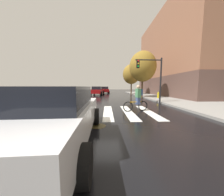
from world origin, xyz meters
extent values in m
plane|color=black|center=(0.00, 0.00, 0.00)|extent=(120.00, 120.00, 0.00)
cube|color=silver|center=(-3.40, 0.00, 0.01)|extent=(0.55, 4.11, 0.01)
cube|color=silver|center=(-2.13, 0.00, 0.01)|extent=(0.55, 4.11, 0.01)
cube|color=silver|center=(-0.86, 0.00, 0.01)|extent=(0.55, 4.11, 0.01)
cube|color=silver|center=(0.42, 0.00, 0.01)|extent=(0.55, 4.11, 0.01)
cube|color=silver|center=(1.69, 0.00, 0.01)|extent=(0.55, 4.11, 0.01)
cube|color=silver|center=(2.96, 0.00, 0.01)|extent=(0.55, 4.11, 0.01)
cylinder|color=#473D1E|center=(-0.01, -2.50, 0.00)|extent=(0.64, 0.64, 0.01)
cube|color=silver|center=(-1.02, -3.78, 0.69)|extent=(1.99, 4.66, 0.70)
cube|color=black|center=(-1.02, -3.93, 1.31)|extent=(1.72, 2.25, 0.55)
cylinder|color=black|center=(-2.03, -2.34, 0.34)|extent=(0.26, 0.69, 0.68)
cylinder|color=black|center=(-0.11, -2.28, 0.34)|extent=(0.26, 0.69, 0.68)
cylinder|color=black|center=(-0.02, -5.22, 0.34)|extent=(0.26, 0.69, 0.68)
cube|color=maroon|center=(-1.51, 14.96, 0.71)|extent=(2.37, 4.87, 0.72)
cube|color=black|center=(-1.53, 14.81, 1.34)|extent=(1.91, 2.41, 0.56)
cylinder|color=black|center=(-2.34, 16.56, 0.35)|extent=(0.32, 0.72, 0.70)
cylinder|color=black|center=(-0.38, 16.35, 0.35)|extent=(0.32, 0.72, 0.70)
cylinder|color=black|center=(-2.65, 13.56, 0.35)|extent=(0.32, 0.72, 0.70)
cylinder|color=black|center=(-0.69, 13.36, 0.35)|extent=(0.32, 0.72, 0.70)
cube|color=maroon|center=(-0.30, 20.85, 0.70)|extent=(2.27, 4.80, 0.71)
cube|color=black|center=(-0.29, 20.70, 1.33)|extent=(1.86, 2.36, 0.56)
cylinder|color=black|center=(-1.40, 22.25, 0.34)|extent=(0.30, 0.71, 0.69)
cylinder|color=black|center=(0.54, 22.42, 0.34)|extent=(0.30, 0.71, 0.69)
cylinder|color=black|center=(-1.15, 19.28, 0.34)|extent=(0.30, 0.71, 0.69)
cylinder|color=black|center=(0.80, 19.45, 0.34)|extent=(0.30, 0.71, 0.69)
torus|color=black|center=(2.71, 0.26, 0.33)|extent=(0.66, 0.20, 0.66)
torus|color=black|center=(1.68, 0.04, 0.33)|extent=(0.66, 0.20, 0.66)
cylinder|color=orange|center=(2.20, 0.15, 0.61)|extent=(0.88, 0.24, 0.05)
cylinder|color=orange|center=(2.35, 0.18, 0.68)|extent=(0.04, 0.04, 0.45)
cube|color=#384772|center=(2.35, 0.18, 0.73)|extent=(0.26, 0.32, 0.56)
cube|color=#3F724C|center=(2.35, 0.18, 1.18)|extent=(0.31, 0.40, 0.56)
sphere|color=tan|center=(2.35, 0.18, 1.58)|extent=(0.22, 0.22, 0.22)
cube|color=navy|center=(2.53, 0.22, 1.23)|extent=(0.22, 0.31, 0.40)
cylinder|color=black|center=(5.33, 3.38, 2.10)|extent=(0.14, 0.14, 4.20)
cylinder|color=black|center=(4.13, 3.38, 4.00)|extent=(2.40, 0.10, 0.10)
cube|color=black|center=(3.17, 3.38, 3.65)|extent=(0.24, 0.20, 0.76)
sphere|color=red|center=(3.17, 3.27, 3.89)|extent=(0.14, 0.14, 0.14)
sphere|color=gold|center=(3.17, 3.27, 3.65)|extent=(0.14, 0.14, 0.14)
sphere|color=green|center=(3.17, 3.27, 3.41)|extent=(0.14, 0.14, 0.14)
cylinder|color=gold|center=(6.83, 7.00, 0.47)|extent=(0.22, 0.22, 0.65)
sphere|color=gold|center=(6.83, 7.00, 0.84)|extent=(0.18, 0.18, 0.18)
cylinder|color=gold|center=(6.99, 7.00, 0.51)|extent=(0.12, 0.09, 0.09)
cylinder|color=#4C3823|center=(5.27, 8.69, 1.45)|extent=(0.24, 0.24, 2.90)
ellipsoid|color=olive|center=(5.27, 8.69, 4.35)|extent=(3.61, 3.61, 4.16)
cylinder|color=#4C3823|center=(5.16, 15.36, 1.35)|extent=(0.24, 0.24, 2.69)
ellipsoid|color=olive|center=(5.16, 15.36, 4.04)|extent=(3.35, 3.35, 3.86)
cube|color=brown|center=(17.28, 13.17, 1.60)|extent=(16.55, 19.47, 3.20)
cube|color=#936047|center=(17.28, 13.17, 8.68)|extent=(16.22, 19.08, 10.96)
camera|label=1|loc=(0.37, -6.92, 1.58)|focal=18.02mm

